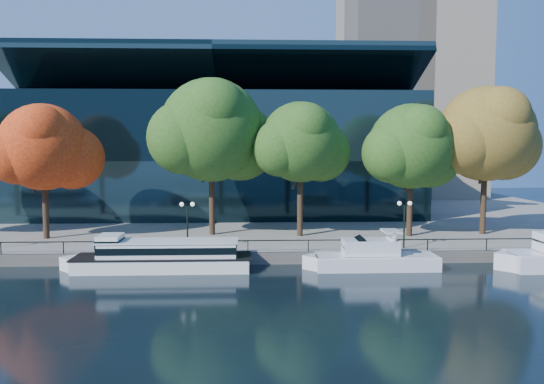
{
  "coord_description": "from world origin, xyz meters",
  "views": [
    {
      "loc": [
        0.31,
        -39.86,
        9.76
      ],
      "look_at": [
        2.17,
        8.0,
        5.55
      ],
      "focal_mm": 35.0,
      "sensor_mm": 36.0,
      "label": 1
    }
  ],
  "objects_px": {
    "tree_5": "(488,136)",
    "tree_1": "(45,149)",
    "cruiser_near": "(371,257)",
    "tour_boat": "(158,255)",
    "lamp_1": "(187,215)",
    "lamp_2": "(404,213)",
    "tree_2": "(213,132)",
    "tree_3": "(302,144)",
    "tree_4": "(413,148)"
  },
  "relations": [
    {
      "from": "tree_4",
      "to": "tree_5",
      "type": "bearing_deg",
      "value": 6.26
    },
    {
      "from": "cruiser_near",
      "to": "lamp_1",
      "type": "relative_size",
      "value": 2.65
    },
    {
      "from": "tree_3",
      "to": "tree_4",
      "type": "bearing_deg",
      "value": -2.4
    },
    {
      "from": "tour_boat",
      "to": "tree_2",
      "type": "distance_m",
      "value": 15.01
    },
    {
      "from": "tree_2",
      "to": "tree_3",
      "type": "distance_m",
      "value": 8.7
    },
    {
      "from": "tree_1",
      "to": "lamp_1",
      "type": "xyz_separation_m",
      "value": [
        13.83,
        -5.91,
        -5.45
      ]
    },
    {
      "from": "tour_boat",
      "to": "lamp_1",
      "type": "xyz_separation_m",
      "value": [
        1.91,
        3.2,
        2.77
      ]
    },
    {
      "from": "cruiser_near",
      "to": "tree_1",
      "type": "relative_size",
      "value": 0.84
    },
    {
      "from": "cruiser_near",
      "to": "tree_3",
      "type": "xyz_separation_m",
      "value": [
        -4.56,
        9.88,
        8.95
      ]
    },
    {
      "from": "tour_boat",
      "to": "tree_5",
      "type": "relative_size",
      "value": 1.03
    },
    {
      "from": "tour_boat",
      "to": "tree_2",
      "type": "bearing_deg",
      "value": 71.4
    },
    {
      "from": "tree_2",
      "to": "lamp_2",
      "type": "distance_m",
      "value": 19.67
    },
    {
      "from": "tour_boat",
      "to": "tree_2",
      "type": "relative_size",
      "value": 0.98
    },
    {
      "from": "cruiser_near",
      "to": "tree_1",
      "type": "height_order",
      "value": "tree_1"
    },
    {
      "from": "lamp_2",
      "to": "lamp_1",
      "type": "bearing_deg",
      "value": 180.0
    },
    {
      "from": "tour_boat",
      "to": "tree_1",
      "type": "relative_size",
      "value": 1.19
    },
    {
      "from": "tree_2",
      "to": "lamp_1",
      "type": "bearing_deg",
      "value": -102.78
    },
    {
      "from": "cruiser_near",
      "to": "tour_boat",
      "type": "bearing_deg",
      "value": 179.17
    },
    {
      "from": "cruiser_near",
      "to": "lamp_1",
      "type": "xyz_separation_m",
      "value": [
        -14.83,
        3.44,
        3.02
      ]
    },
    {
      "from": "lamp_2",
      "to": "tree_4",
      "type": "bearing_deg",
      "value": 67.79
    },
    {
      "from": "tree_3",
      "to": "tree_5",
      "type": "relative_size",
      "value": 0.89
    },
    {
      "from": "tree_1",
      "to": "tree_5",
      "type": "distance_m",
      "value": 42.41
    },
    {
      "from": "tour_boat",
      "to": "tree_5",
      "type": "xyz_separation_m",
      "value": [
        30.45,
        10.03,
        9.49
      ]
    },
    {
      "from": "tree_5",
      "to": "tree_3",
      "type": "bearing_deg",
      "value": -178.77
    },
    {
      "from": "cruiser_near",
      "to": "tree_4",
      "type": "distance_m",
      "value": 14.09
    },
    {
      "from": "tree_5",
      "to": "tour_boat",
      "type": "bearing_deg",
      "value": -161.76
    },
    {
      "from": "tour_boat",
      "to": "tree_2",
      "type": "xyz_separation_m",
      "value": [
        3.62,
        10.75,
        9.83
      ]
    },
    {
      "from": "lamp_1",
      "to": "lamp_2",
      "type": "bearing_deg",
      "value": 0.0
    },
    {
      "from": "cruiser_near",
      "to": "lamp_2",
      "type": "distance_m",
      "value": 5.84
    },
    {
      "from": "tree_5",
      "to": "tree_1",
      "type": "bearing_deg",
      "value": -178.75
    },
    {
      "from": "tree_1",
      "to": "tree_3",
      "type": "distance_m",
      "value": 24.11
    },
    {
      "from": "tree_3",
      "to": "lamp_1",
      "type": "height_order",
      "value": "tree_3"
    },
    {
      "from": "cruiser_near",
      "to": "tree_3",
      "type": "bearing_deg",
      "value": 114.78
    },
    {
      "from": "cruiser_near",
      "to": "tree_1",
      "type": "bearing_deg",
      "value": 161.93
    },
    {
      "from": "tree_4",
      "to": "tree_5",
      "type": "xyz_separation_m",
      "value": [
        7.65,
        0.84,
        1.21
      ]
    },
    {
      "from": "tree_4",
      "to": "tree_2",
      "type": "bearing_deg",
      "value": 175.36
    },
    {
      "from": "cruiser_near",
      "to": "tree_5",
      "type": "relative_size",
      "value": 0.73
    },
    {
      "from": "tree_4",
      "to": "tree_5",
      "type": "height_order",
      "value": "tree_5"
    },
    {
      "from": "tour_boat",
      "to": "tree_3",
      "type": "bearing_deg",
      "value": 38.38
    },
    {
      "from": "tour_boat",
      "to": "lamp_1",
      "type": "bearing_deg",
      "value": 59.23
    },
    {
      "from": "tree_1",
      "to": "cruiser_near",
      "type": "bearing_deg",
      "value": -18.07
    },
    {
      "from": "tree_5",
      "to": "lamp_2",
      "type": "xyz_separation_m",
      "value": [
        -10.1,
        -6.83,
        -6.72
      ]
    },
    {
      "from": "tree_2",
      "to": "tree_4",
      "type": "distance_m",
      "value": 19.3
    },
    {
      "from": "tree_1",
      "to": "lamp_2",
      "type": "bearing_deg",
      "value": -10.38
    },
    {
      "from": "tree_1",
      "to": "tree_2",
      "type": "height_order",
      "value": "tree_2"
    },
    {
      "from": "tree_2",
      "to": "tree_5",
      "type": "relative_size",
      "value": 1.05
    },
    {
      "from": "cruiser_near",
      "to": "tree_2",
      "type": "xyz_separation_m",
      "value": [
        -13.11,
        10.99,
        10.08
      ]
    },
    {
      "from": "tree_1",
      "to": "tree_3",
      "type": "height_order",
      "value": "tree_3"
    },
    {
      "from": "tour_boat",
      "to": "cruiser_near",
      "type": "bearing_deg",
      "value": -0.83
    },
    {
      "from": "tree_3",
      "to": "lamp_2",
      "type": "height_order",
      "value": "tree_3"
    }
  ]
}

